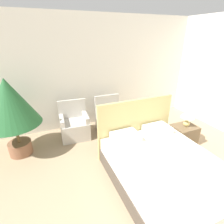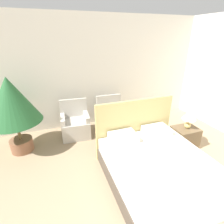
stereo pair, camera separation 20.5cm
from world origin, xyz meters
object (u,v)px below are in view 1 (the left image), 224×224
Objects in this scene: armchair_near_window_left at (75,127)px; potted_palm at (10,105)px; nightstand at (183,135)px; armchair_near_window_right at (110,120)px; bed at (163,168)px; table_lamp at (188,115)px.

potted_palm is at bearing -165.51° from armchair_near_window_left.
armchair_near_window_left reaches higher than nightstand.
armchair_near_window_right is 2.38m from potted_palm.
potted_palm is 3.79m from nightstand.
armchair_near_window_right is (-0.13, 2.09, -0.01)m from bed.
armchair_near_window_left is (-1.09, 2.09, -0.01)m from bed.
nightstand is at bearing -43.74° from armchair_near_window_right.
armchair_near_window_right is (0.96, 0.00, 0.00)m from armchair_near_window_left.
table_lamp is at bearing 32.16° from bed.
armchair_near_window_left is 2.69m from table_lamp.
armchair_near_window_right reaches higher than nightstand.
bed is 2.09m from armchair_near_window_right.
bed is 1.49m from table_lamp.
potted_palm is (-2.20, -0.23, 0.86)m from armchair_near_window_right.
potted_palm is 3.16× the size of nightstand.
armchair_near_window_right is at bearing 93.44° from bed.
bed is 3.10m from potted_palm.
nightstand is (1.30, -1.33, -0.04)m from armchair_near_window_right.
table_lamp is at bearing -3.75° from nightstand.
armchair_near_window_right is 2.20× the size of table_lamp.
bed is 1.28× the size of potted_palm.
nightstand is (3.51, -1.10, -0.90)m from potted_palm.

